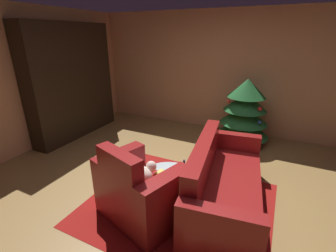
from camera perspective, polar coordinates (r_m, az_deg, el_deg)
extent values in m
plane|color=olive|center=(3.38, 3.18, -16.15)|extent=(7.40, 7.40, 0.00)
cube|color=tan|center=(5.31, 15.00, 12.16)|extent=(6.28, 0.06, 2.55)
cube|color=tan|center=(4.88, -32.94, 8.72)|extent=(0.06, 5.40, 2.55)
cube|color=maroon|center=(3.22, 2.61, -18.24)|extent=(2.26, 1.98, 0.01)
cube|color=black|center=(5.15, -20.84, 9.71)|extent=(0.03, 1.97, 2.28)
cube|color=black|center=(5.97, -15.34, 11.75)|extent=(0.39, 0.02, 2.28)
cube|color=black|center=(4.70, -30.88, 7.08)|extent=(0.39, 0.03, 2.28)
cube|color=black|center=(5.59, -20.64, -1.56)|extent=(0.36, 1.92, 0.03)
cube|color=black|center=(5.47, -21.15, 2.07)|extent=(0.36, 1.92, 0.03)
cube|color=black|center=(5.36, -21.68, 5.86)|extent=(0.36, 1.92, 0.02)
cube|color=black|center=(5.29, -22.23, 9.78)|extent=(0.36, 1.92, 0.02)
cube|color=black|center=(5.23, -22.81, 13.79)|extent=(0.36, 1.92, 0.02)
cube|color=black|center=(5.21, -23.42, 17.86)|extent=(0.36, 1.92, 0.02)
cube|color=black|center=(5.21, -24.07, 21.95)|extent=(0.36, 1.92, 0.03)
cube|color=black|center=(5.49, -22.66, 5.37)|extent=(0.05, 0.96, 0.60)
cube|color=black|center=(5.47, -22.48, 5.34)|extent=(0.03, 0.99, 0.63)
cube|color=gold|center=(6.19, -15.36, 2.48)|extent=(0.24, 0.04, 0.23)
cube|color=#B8312B|center=(6.15, -15.57, 2.58)|extent=(0.25, 0.03, 0.27)
cube|color=slate|center=(6.15, -15.82, 2.26)|extent=(0.23, 0.03, 0.22)
cube|color=red|center=(6.12, -16.27, 2.43)|extent=(0.18, 0.04, 0.28)
cube|color=#ACA594|center=(6.08, -16.60, 2.44)|extent=(0.18, 0.05, 0.31)
cube|color=#914DA0|center=(6.04, -16.73, 2.01)|extent=(0.22, 0.04, 0.25)
cube|color=red|center=(5.96, -16.55, 13.25)|extent=(0.19, 0.04, 0.31)
cube|color=red|center=(5.93, -16.59, 12.78)|extent=(0.23, 0.03, 0.22)
cube|color=orange|center=(5.89, -16.90, 13.15)|extent=(0.23, 0.04, 0.31)
cube|color=gold|center=(5.85, -17.12, 12.60)|extent=(0.25, 0.05, 0.22)
cube|color=gold|center=(5.82, -17.53, 12.82)|extent=(0.23, 0.04, 0.28)
cube|color=#187D7E|center=(5.81, -18.03, 12.76)|extent=(0.18, 0.03, 0.28)
cube|color=#3E3035|center=(5.76, -17.92, 12.43)|extent=(0.26, 0.03, 0.23)
cube|color=tan|center=(5.73, -18.29, 12.80)|extent=(0.25, 0.05, 0.32)
cube|color=tan|center=(5.71, -18.60, 12.25)|extent=(0.23, 0.03, 0.22)
cube|color=tan|center=(5.91, -16.60, 16.69)|extent=(0.25, 0.04, 0.27)
cube|color=orange|center=(5.90, -17.12, 16.57)|extent=(0.20, 0.03, 0.26)
cube|color=#246E88|center=(5.86, -17.23, 16.30)|extent=(0.23, 0.04, 0.22)
cube|color=#227281|center=(5.83, -17.75, 16.67)|extent=(0.19, 0.04, 0.31)
cube|color=#0A7A81|center=(5.80, -17.93, 16.63)|extent=(0.21, 0.03, 0.31)
cube|color=#503427|center=(5.78, -18.09, 16.04)|extent=(0.21, 0.03, 0.19)
cube|color=#0F6684|center=(5.73, -18.20, 16.26)|extent=(0.27, 0.04, 0.25)
cube|color=orange|center=(5.71, -18.67, 16.45)|extent=(0.24, 0.04, 0.30)
cube|color=#298531|center=(5.88, -17.01, 20.44)|extent=(0.28, 0.03, 0.30)
cube|color=navy|center=(5.85, -17.31, 20.08)|extent=(0.27, 0.05, 0.23)
cube|color=#804E91|center=(5.84, -17.94, 20.07)|extent=(0.20, 0.04, 0.25)
cube|color=#A9A28A|center=(5.79, -18.02, 20.17)|extent=(0.26, 0.03, 0.27)
cube|color=#B6A79F|center=(5.79, -18.56, 20.30)|extent=(0.18, 0.03, 0.31)
cube|color=orange|center=(5.76, -18.82, 19.95)|extent=(0.18, 0.03, 0.24)
cube|color=maroon|center=(2.95, -6.42, -17.32)|extent=(0.79, 0.84, 0.44)
cube|color=maroon|center=(2.55, -11.54, -11.37)|extent=(0.63, 0.33, 0.52)
cube|color=maroon|center=(2.63, -0.68, -18.75)|extent=(0.38, 0.70, 0.72)
cube|color=maroon|center=(3.13, -11.31, -11.91)|extent=(0.38, 0.70, 0.72)
ellipsoid|color=beige|center=(2.83, -6.20, -11.42)|extent=(0.32, 0.26, 0.18)
sphere|color=beige|center=(2.86, -4.08, -9.69)|extent=(0.13, 0.13, 0.13)
cube|color=maroon|center=(3.17, 13.78, -15.27)|extent=(1.00, 1.70, 0.39)
cube|color=maroon|center=(2.97, 8.51, -7.83)|extent=(0.39, 1.62, 0.46)
cube|color=maroon|center=(2.42, 11.91, -24.98)|extent=(0.81, 0.25, 0.64)
cube|color=maroon|center=(3.86, 15.18, -6.15)|extent=(0.81, 0.25, 0.64)
cylinder|color=black|center=(3.02, 3.43, -16.40)|extent=(0.04, 0.04, 0.41)
cylinder|color=black|center=(3.23, -0.33, -13.52)|extent=(0.04, 0.04, 0.41)
cylinder|color=black|center=(3.00, -2.95, -16.79)|extent=(0.04, 0.04, 0.41)
cylinder|color=silver|center=(2.96, 0.06, -12.13)|extent=(0.69, 0.69, 0.02)
cube|color=#418A44|center=(2.92, -1.27, -12.10)|extent=(0.15, 0.14, 0.02)
cube|color=red|center=(2.91, -1.32, -11.81)|extent=(0.21, 0.12, 0.02)
cube|color=#CFC251|center=(2.90, -1.31, -11.37)|extent=(0.16, 0.15, 0.03)
cylinder|color=#2D3B55|center=(2.90, 3.85, -10.68)|extent=(0.07, 0.07, 0.17)
cylinder|color=#2D3B55|center=(2.84, 3.91, -8.71)|extent=(0.03, 0.03, 0.06)
cylinder|color=brown|center=(5.04, 17.24, -2.82)|extent=(0.08, 0.08, 0.15)
cone|color=#256B31|center=(4.94, 17.55, -0.16)|extent=(1.00, 1.00, 0.35)
cone|color=#256B31|center=(4.86, 17.89, 2.70)|extent=(0.91, 0.91, 0.35)
cone|color=#256B31|center=(4.79, 18.24, 5.66)|extent=(0.81, 0.81, 0.35)
cone|color=#256B31|center=(4.73, 18.60, 8.70)|extent=(0.72, 0.72, 0.35)
sphere|color=red|center=(5.01, 18.29, 9.46)|extent=(0.05, 0.05, 0.05)
sphere|color=blue|center=(5.08, 21.23, 3.59)|extent=(0.08, 0.08, 0.08)
sphere|color=red|center=(4.62, 21.28, 3.91)|extent=(0.08, 0.08, 0.08)
sphere|color=red|center=(4.67, 14.49, 5.83)|extent=(0.06, 0.06, 0.06)
sphere|color=blue|center=(4.66, 21.21, 0.85)|extent=(0.06, 0.06, 0.06)
sphere|color=yellow|center=(5.12, 20.82, 3.69)|extent=(0.07, 0.07, 0.07)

